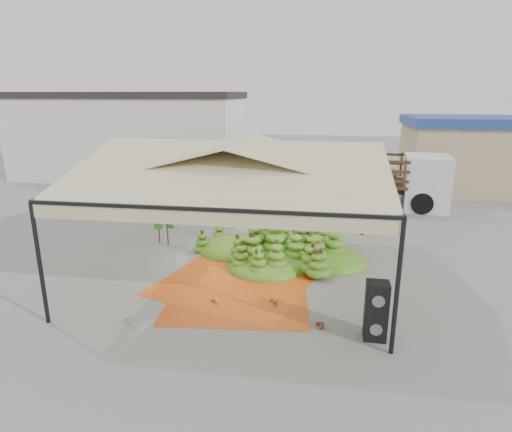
% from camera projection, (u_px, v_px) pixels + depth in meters
% --- Properties ---
extents(ground, '(90.00, 90.00, 0.00)m').
position_uv_depth(ground, '(242.00, 268.00, 13.51)').
color(ground, slate).
rests_on(ground, ground).
extents(canopy_tent, '(8.10, 8.10, 4.00)m').
position_uv_depth(canopy_tent, '(241.00, 165.00, 12.60)').
color(canopy_tent, black).
rests_on(canopy_tent, ground).
extents(building_white, '(14.30, 6.30, 5.40)m').
position_uv_depth(building_white, '(131.00, 135.00, 27.57)').
color(building_white, silver).
rests_on(building_white, ground).
extents(building_tan, '(6.30, 5.30, 4.10)m').
position_uv_depth(building_tan, '(463.00, 154.00, 23.74)').
color(building_tan, tan).
rests_on(building_tan, ground).
extents(tarp_left, '(5.02, 4.89, 0.01)m').
position_uv_depth(tarp_left, '(236.00, 282.00, 12.52)').
color(tarp_left, orange).
rests_on(tarp_left, ground).
extents(tarp_right, '(4.07, 4.24, 0.01)m').
position_uv_depth(tarp_right, '(239.00, 292.00, 11.86)').
color(tarp_right, '#CD4513').
rests_on(tarp_right, ground).
extents(banana_heap, '(7.33, 6.67, 1.29)m').
position_uv_depth(banana_heap, '(283.00, 239.00, 14.25)').
color(banana_heap, '#357718').
rests_on(banana_heap, ground).
extents(hand_yellow_a, '(0.54, 0.50, 0.20)m').
position_uv_depth(hand_yellow_a, '(271.00, 300.00, 11.22)').
color(hand_yellow_a, '#AD9222').
rests_on(hand_yellow_a, ground).
extents(hand_yellow_b, '(0.48, 0.48, 0.17)m').
position_uv_depth(hand_yellow_b, '(213.00, 300.00, 11.23)').
color(hand_yellow_b, gold).
rests_on(hand_yellow_b, ground).
extents(hand_red_a, '(0.53, 0.46, 0.21)m').
position_uv_depth(hand_red_a, '(316.00, 324.00, 10.03)').
color(hand_red_a, '#5E2815').
rests_on(hand_red_a, ground).
extents(hand_red_b, '(0.49, 0.48, 0.17)m').
position_uv_depth(hand_red_b, '(369.00, 319.00, 10.30)').
color(hand_red_b, '#5D1D15').
rests_on(hand_red_b, ground).
extents(hand_green, '(0.41, 0.35, 0.18)m').
position_uv_depth(hand_green, '(126.00, 319.00, 10.30)').
color(hand_green, '#317017').
rests_on(hand_green, ground).
extents(hanging_bunches, '(1.74, 0.24, 0.20)m').
position_uv_depth(hanging_bunches, '(312.00, 194.00, 11.85)').
color(hanging_bunches, '#48851B').
rests_on(hanging_bunches, ground).
extents(speaker_stack, '(0.50, 0.44, 1.37)m').
position_uv_depth(speaker_stack, '(376.00, 311.00, 9.46)').
color(speaker_stack, black).
rests_on(speaker_stack, ground).
extents(banana_leaves, '(0.96, 1.36, 3.70)m').
position_uv_depth(banana_leaves, '(162.00, 244.00, 15.70)').
color(banana_leaves, '#1D6F1D').
rests_on(banana_leaves, ground).
extents(vendor, '(0.70, 0.56, 1.66)m').
position_uv_depth(vendor, '(306.00, 215.00, 16.41)').
color(vendor, gray).
rests_on(vendor, ground).
extents(truck_left, '(6.96, 3.15, 2.31)m').
position_uv_depth(truck_left, '(249.00, 170.00, 22.39)').
color(truck_left, '#492A18').
rests_on(truck_left, ground).
extents(truck_right, '(7.54, 3.17, 2.52)m').
position_uv_depth(truck_right, '(374.00, 174.00, 20.71)').
color(truck_right, '#492C18').
rests_on(truck_right, ground).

